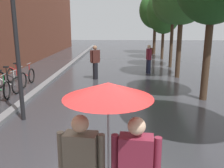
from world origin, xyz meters
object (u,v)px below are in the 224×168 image
at_px(street_tree_5, 156,10).
at_px(pedestrian_walking_midground, 95,61).
at_px(street_tree_4, 164,11).
at_px(street_tree_3, 174,2).
at_px(parked_bicycle_6, 21,75).
at_px(street_lamp_post, 15,29).
at_px(parked_bicycle_5, 12,80).
at_px(couple_under_umbrella, 108,144).
at_px(parked_bicycle_4, 5,84).
at_px(pedestrian_walking_far, 149,58).

height_order(street_tree_5, pedestrian_walking_midground, street_tree_5).
bearing_deg(street_tree_4, street_tree_3, -91.32).
distance_m(parked_bicycle_6, street_lamp_post, 5.44).
bearing_deg(parked_bicycle_5, parked_bicycle_6, 88.88).
height_order(street_tree_4, couple_under_umbrella, street_tree_4).
xyz_separation_m(parked_bicycle_4, couple_under_umbrella, (4.52, -6.75, 0.98)).
xyz_separation_m(street_tree_5, couple_under_umbrella, (-3.28, -20.66, -2.58)).
relative_size(parked_bicycle_6, pedestrian_walking_far, 0.68).
height_order(couple_under_umbrella, pedestrian_walking_midground, couple_under_umbrella).
height_order(street_tree_3, street_tree_5, street_tree_5).
relative_size(parked_bicycle_4, parked_bicycle_5, 1.03).
distance_m(parked_bicycle_4, parked_bicycle_6, 1.83).
height_order(parked_bicycle_4, pedestrian_walking_midground, pedestrian_walking_midground).
distance_m(street_tree_4, couple_under_umbrella, 17.59).
bearing_deg(parked_bicycle_5, couple_under_umbrella, -58.74).
relative_size(street_tree_4, pedestrian_walking_far, 3.34).
bearing_deg(couple_under_umbrella, street_tree_3, 75.73).
height_order(street_tree_5, parked_bicycle_5, street_tree_5).
relative_size(street_tree_3, street_tree_4, 1.01).
distance_m(street_lamp_post, pedestrian_walking_far, 8.55).
bearing_deg(street_tree_3, street_tree_4, 88.68).
xyz_separation_m(street_tree_4, parked_bicycle_5, (-8.08, -9.49, -3.30)).
height_order(street_tree_4, street_tree_5, street_tree_5).
relative_size(parked_bicycle_4, pedestrian_walking_midground, 0.68).
distance_m(street_tree_3, parked_bicycle_5, 10.46).
height_order(parked_bicycle_5, parked_bicycle_6, same).
relative_size(parked_bicycle_6, pedestrian_walking_midground, 0.64).
distance_m(parked_bicycle_5, pedestrian_walking_midground, 3.99).
bearing_deg(street_tree_5, street_tree_4, -87.08).
xyz_separation_m(street_tree_3, street_tree_5, (-0.09, 7.40, -0.11)).
relative_size(street_tree_4, pedestrian_walking_midground, 3.18).
relative_size(street_tree_4, parked_bicycle_4, 4.67).
relative_size(street_tree_3, street_tree_5, 0.97).
relative_size(parked_bicycle_5, pedestrian_walking_far, 0.69).
height_order(street_tree_5, couple_under_umbrella, street_tree_5).
xyz_separation_m(couple_under_umbrella, pedestrian_walking_midground, (-1.14, 9.50, -0.46)).
relative_size(street_tree_4, street_tree_5, 0.96).
bearing_deg(couple_under_umbrella, street_tree_5, 80.98).
distance_m(street_tree_4, parked_bicycle_6, 12.17).
distance_m(street_tree_4, parked_bicycle_5, 12.89).
xyz_separation_m(parked_bicycle_6, pedestrian_walking_midground, (3.45, 0.92, 0.53)).
bearing_deg(pedestrian_walking_far, couple_under_umbrella, -98.88).
height_order(street_tree_4, street_lamp_post, street_tree_4).
distance_m(street_tree_5, street_lamp_post, 17.76).
distance_m(street_tree_3, parked_bicycle_4, 10.87).
bearing_deg(pedestrian_walking_far, street_tree_3, 52.93).
xyz_separation_m(parked_bicycle_5, pedestrian_walking_far, (6.35, 3.49, 0.49)).
relative_size(street_tree_3, parked_bicycle_6, 4.98).
bearing_deg(pedestrian_walking_midground, couple_under_umbrella, -83.14).
distance_m(couple_under_umbrella, pedestrian_walking_far, 11.23).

